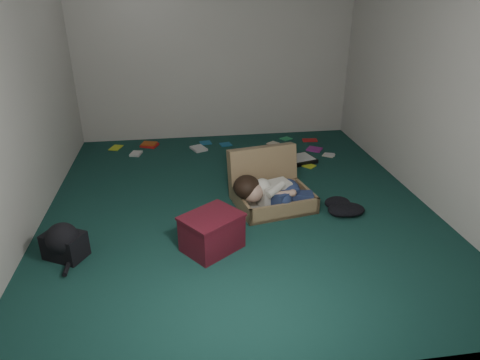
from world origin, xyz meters
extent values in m
plane|color=#153D36|center=(0.00, 0.00, 0.00)|extent=(4.50, 4.50, 0.00)
plane|color=silver|center=(0.00, 2.25, 1.30)|extent=(4.50, 0.00, 4.50)
plane|color=silver|center=(0.00, -2.25, 1.30)|extent=(4.50, 0.00, 4.50)
plane|color=silver|center=(-2.00, 0.00, 1.30)|extent=(0.00, 4.50, 4.50)
plane|color=silver|center=(2.00, 0.00, 1.30)|extent=(0.00, 4.50, 4.50)
cube|color=#947751|center=(0.37, -0.14, 0.09)|extent=(0.86, 0.68, 0.18)
cube|color=beige|center=(0.37, -0.14, 0.04)|extent=(0.78, 0.60, 0.02)
cube|color=#947751|center=(0.31, 0.20, 0.27)|extent=(0.80, 0.37, 0.56)
cube|color=silver|center=(0.35, -0.17, 0.18)|extent=(0.37, 0.28, 0.24)
sphere|color=tan|center=(0.12, -0.25, 0.25)|extent=(0.21, 0.21, 0.21)
ellipsoid|color=black|center=(0.06, -0.20, 0.29)|extent=(0.28, 0.29, 0.24)
ellipsoid|color=navy|center=(0.51, -0.13, 0.18)|extent=(0.25, 0.29, 0.24)
cube|color=navy|center=(0.45, -0.26, 0.17)|extent=(0.32, 0.27, 0.15)
cube|color=navy|center=(0.61, -0.24, 0.15)|extent=(0.28, 0.16, 0.12)
sphere|color=white|center=(0.71, -0.19, 0.12)|extent=(0.12, 0.12, 0.12)
sphere|color=white|center=(0.72, -0.27, 0.11)|extent=(0.11, 0.11, 0.11)
cylinder|color=tan|center=(0.43, -0.30, 0.23)|extent=(0.21, 0.10, 0.07)
cube|color=#53101D|center=(-0.35, -0.81, 0.16)|extent=(0.60, 0.58, 0.32)
cube|color=#53101D|center=(-0.35, -0.81, 0.33)|extent=(0.63, 0.61, 0.02)
cube|color=black|center=(0.96, 1.05, 0.03)|extent=(0.50, 0.43, 0.05)
cube|color=white|center=(0.96, 1.05, 0.06)|extent=(0.45, 0.37, 0.01)
cube|color=#D2E829|center=(-1.50, 1.93, 0.01)|extent=(0.18, 0.14, 0.02)
cube|color=red|center=(-1.02, 1.94, 0.01)|extent=(0.23, 0.22, 0.02)
cube|color=silver|center=(-0.32, 1.70, 0.01)|extent=(0.18, 0.21, 0.02)
cube|color=#1B6797|center=(0.08, 1.83, 0.01)|extent=(0.19, 0.22, 0.02)
cube|color=#C44F17|center=(0.75, 1.71, 0.01)|extent=(0.23, 0.21, 0.02)
cube|color=#2B9E5D|center=(1.02, 1.95, 0.01)|extent=(0.19, 0.15, 0.02)
cube|color=#902482|center=(1.31, 1.44, 0.01)|extent=(0.23, 0.22, 0.02)
cube|color=beige|center=(1.43, 1.20, 0.01)|extent=(0.17, 0.21, 0.02)
cube|color=#D2E829|center=(1.04, 0.90, 0.01)|extent=(0.20, 0.22, 0.02)
cube|color=red|center=(1.35, 1.82, 0.01)|extent=(0.23, 0.21, 0.02)
cube|color=silver|center=(-1.20, 1.63, 0.01)|extent=(0.20, 0.17, 0.02)
cube|color=#1B6797|center=(-0.21, 1.95, 0.01)|extent=(0.23, 0.23, 0.02)
cube|color=#C44F17|center=(0.88, 1.25, 0.01)|extent=(0.16, 0.20, 0.02)
camera|label=1|loc=(-0.57, -4.04, 2.18)|focal=32.00mm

